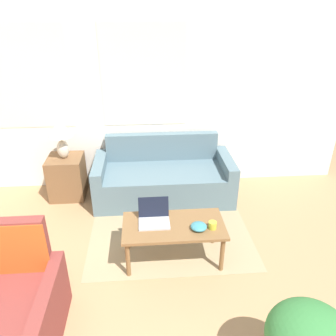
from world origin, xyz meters
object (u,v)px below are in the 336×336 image
at_px(table_lamp, 60,133).
at_px(laptop, 154,217).
at_px(armchair, 12,311).
at_px(coffee_table, 174,229).
at_px(cup_navy, 213,225).
at_px(couch, 164,178).
at_px(snack_bowl, 199,227).

relative_size(table_lamp, laptop, 1.68).
xyz_separation_m(armchair, coffee_table, (1.33, 0.78, 0.11)).
distance_m(armchair, cup_navy, 1.84).
bearing_deg(armchair, coffee_table, 30.51).
bearing_deg(couch, cup_navy, -74.09).
bearing_deg(cup_navy, table_lamp, 139.24).
height_order(couch, laptop, couch).
xyz_separation_m(table_lamp, snack_bowl, (1.55, -1.46, -0.47)).
distance_m(table_lamp, laptop, 1.78).
distance_m(table_lamp, coffee_table, 1.98).
distance_m(armchair, table_lamp, 2.25).
xyz_separation_m(couch, cup_navy, (0.39, -1.36, 0.20)).
distance_m(armchair, coffee_table, 1.55).
height_order(coffee_table, cup_navy, cup_navy).
distance_m(armchair, laptop, 1.44).
relative_size(table_lamp, cup_navy, 6.44).
distance_m(couch, coffee_table, 1.28).
distance_m(laptop, snack_bowl, 0.46).
height_order(cup_navy, snack_bowl, cup_navy).
relative_size(armchair, coffee_table, 0.89).
bearing_deg(coffee_table, armchair, -149.49).
relative_size(couch, coffee_table, 1.79).
bearing_deg(laptop, snack_bowl, -20.36).
height_order(armchair, laptop, armchair).
bearing_deg(snack_bowl, armchair, -156.12).
distance_m(table_lamp, snack_bowl, 2.18).
distance_m(table_lamp, cup_navy, 2.28).
relative_size(coffee_table, snack_bowl, 6.39).
bearing_deg(table_lamp, armchair, -90.25).
bearing_deg(cup_navy, couch, 105.91).
bearing_deg(table_lamp, couch, -4.20).
bearing_deg(cup_navy, laptop, 164.41).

